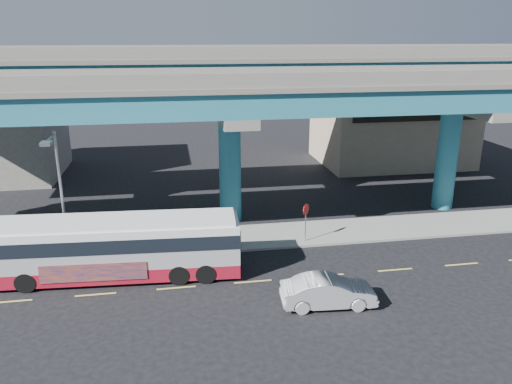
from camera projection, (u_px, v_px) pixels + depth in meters
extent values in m
plane|color=black|center=(252.00, 279.00, 26.56)|extent=(120.00, 120.00, 0.00)
cube|color=gray|center=(238.00, 238.00, 31.71)|extent=(70.00, 4.00, 0.15)
cube|color=#D8C64C|center=(11.00, 301.00, 24.31)|extent=(2.00, 0.12, 0.01)
cube|color=#D8C64C|center=(96.00, 294.00, 24.97)|extent=(2.00, 0.12, 0.01)
cube|color=#D8C64C|center=(176.00, 288.00, 25.62)|extent=(2.00, 0.12, 0.01)
cube|color=#D8C64C|center=(253.00, 282.00, 26.28)|extent=(2.00, 0.12, 0.01)
cube|color=#D8C64C|center=(326.00, 275.00, 26.93)|extent=(2.00, 0.12, 0.01)
cube|color=#D8C64C|center=(395.00, 270.00, 27.59)|extent=(2.00, 0.12, 0.01)
cube|color=#D8C64C|center=(461.00, 264.00, 28.25)|extent=(2.00, 0.12, 0.01)
cylinder|color=#237186|center=(230.00, 169.00, 33.90)|extent=(1.50, 1.50, 7.40)
cube|color=gray|center=(229.00, 110.00, 32.69)|extent=(2.00, 12.00, 0.60)
cube|color=gray|center=(223.00, 91.00, 35.71)|extent=(1.80, 5.00, 1.20)
cylinder|color=#237186|center=(447.00, 159.00, 36.52)|extent=(1.50, 1.50, 7.40)
cube|color=gray|center=(453.00, 105.00, 35.31)|extent=(2.00, 12.00, 0.60)
cube|color=gray|center=(430.00, 87.00, 38.33)|extent=(1.80, 5.00, 1.20)
cube|color=#237186|center=(236.00, 102.00, 29.10)|extent=(52.00, 5.00, 1.40)
cube|color=gray|center=(236.00, 87.00, 28.85)|extent=(52.00, 5.40, 0.30)
cube|color=gray|center=(242.00, 81.00, 26.33)|extent=(52.00, 0.25, 0.80)
cube|color=gray|center=(230.00, 74.00, 31.03)|extent=(52.00, 0.25, 0.80)
cube|color=#237186|center=(223.00, 72.00, 35.31)|extent=(52.00, 5.00, 1.40)
cube|color=gray|center=(222.00, 60.00, 35.06)|extent=(52.00, 5.40, 0.30)
cube|color=gray|center=(226.00, 53.00, 32.54)|extent=(52.00, 0.25, 0.80)
cube|color=gray|center=(219.00, 50.00, 37.24)|extent=(52.00, 0.25, 0.80)
cube|color=tan|center=(391.00, 128.00, 50.06)|extent=(14.00, 10.00, 7.00)
cube|color=black|center=(417.00, 114.00, 44.63)|extent=(12.00, 0.25, 1.20)
cube|color=maroon|center=(120.00, 267.00, 26.67)|extent=(12.90, 3.53, 0.74)
cube|color=#BAB9BE|center=(118.00, 247.00, 26.31)|extent=(12.90, 3.53, 1.59)
cube|color=black|center=(117.00, 237.00, 26.15)|extent=(12.96, 3.58, 0.74)
cube|color=silver|center=(116.00, 227.00, 25.98)|extent=(12.90, 3.53, 0.42)
cube|color=silver|center=(116.00, 221.00, 25.88)|extent=(12.48, 3.25, 0.21)
cube|color=black|center=(239.00, 235.00, 26.86)|extent=(0.22, 2.46, 1.27)
cube|color=navy|center=(94.00, 273.00, 25.13)|extent=(5.30, 0.39, 0.96)
cylinder|color=black|center=(26.00, 283.00, 25.07)|extent=(1.08, 0.39, 1.06)
cylinder|color=black|center=(40.00, 262.00, 27.38)|extent=(1.08, 0.39, 1.06)
cylinder|color=black|center=(179.00, 275.00, 25.85)|extent=(1.08, 0.39, 1.06)
cylinder|color=black|center=(181.00, 255.00, 28.17)|extent=(1.08, 0.39, 1.06)
cylinder|color=black|center=(206.00, 274.00, 25.99)|extent=(1.08, 0.39, 1.06)
cylinder|color=black|center=(205.00, 254.00, 28.31)|extent=(1.08, 0.39, 1.06)
imported|color=#A9A9AE|center=(328.00, 292.00, 23.75)|extent=(2.28, 4.77, 1.49)
cylinder|color=gray|center=(62.00, 197.00, 27.52)|extent=(0.16, 0.16, 7.40)
cylinder|color=gray|center=(50.00, 139.00, 25.53)|extent=(0.12, 2.00, 0.12)
cube|color=gray|center=(46.00, 144.00, 24.60)|extent=(0.50, 0.70, 0.18)
cylinder|color=gray|center=(305.00, 225.00, 30.81)|extent=(0.06, 0.06, 2.13)
cylinder|color=#B20A0A|center=(306.00, 209.00, 30.47)|extent=(0.54, 0.55, 0.73)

